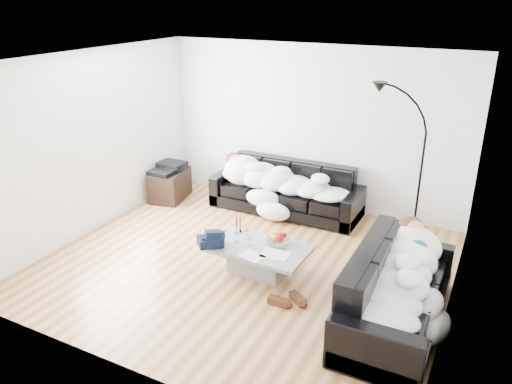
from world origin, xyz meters
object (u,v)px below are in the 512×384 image
at_px(sleeper_right, 400,271).
at_px(coffee_table, 258,259).
at_px(sofa_right, 398,289).
at_px(av_cabinet, 170,185).
at_px(shoes, 288,300).
at_px(candle_right, 240,224).
at_px(fruit_bowl, 278,238).
at_px(wine_glass_c, 250,239).
at_px(wine_glass_a, 246,233).
at_px(candle_left, 237,224).
at_px(sleeper_back, 285,176).
at_px(wine_glass_b, 236,235).
at_px(floor_lamp, 420,176).
at_px(sofa_back, 286,189).
at_px(stereo, 169,167).

bearing_deg(sleeper_right, coffee_table, 81.95).
distance_m(sofa_right, av_cabinet, 4.56).
relative_size(coffee_table, shoes, 2.96).
height_order(candle_right, shoes, candle_right).
bearing_deg(av_cabinet, fruit_bowl, -36.80).
relative_size(wine_glass_c, shoes, 0.40).
bearing_deg(shoes, wine_glass_a, 157.36).
height_order(sofa_right, av_cabinet, sofa_right).
bearing_deg(wine_glass_a, candle_left, 150.06).
bearing_deg(av_cabinet, wine_glass_c, -43.14).
relative_size(sleeper_back, candle_left, 8.69).
distance_m(sleeper_back, av_cabinet, 2.05).
bearing_deg(sofa_right, sleeper_back, 46.78).
distance_m(wine_glass_b, candle_left, 0.28).
xyz_separation_m(candle_left, floor_lamp, (2.01, 1.56, 0.49)).
xyz_separation_m(shoes, av_cabinet, (-3.05, 1.94, 0.20)).
distance_m(sofa_back, sleeper_back, 0.24).
bearing_deg(sleeper_back, coffee_table, -76.05).
bearing_deg(fruit_bowl, sofa_right, -15.29).
height_order(fruit_bowl, candle_right, candle_right).
bearing_deg(sleeper_right, floor_lamp, 5.48).
bearing_deg(wine_glass_a, stereo, 148.31).
xyz_separation_m(wine_glass_a, wine_glass_b, (-0.07, -0.13, 0.01)).
relative_size(wine_glass_c, stereo, 0.39).
relative_size(sleeper_right, candle_right, 7.85).
bearing_deg(coffee_table, sofa_right, -8.05).
bearing_deg(candle_left, sleeper_right, -12.45).
bearing_deg(floor_lamp, candle_left, -138.30).
distance_m(coffee_table, stereo, 2.88).
relative_size(wine_glass_c, av_cabinet, 0.23).
xyz_separation_m(coffee_table, wine_glass_b, (-0.30, -0.01, 0.27)).
bearing_deg(wine_glass_c, coffee_table, 7.32).
xyz_separation_m(sofa_back, candle_left, (0.03, -1.66, 0.09)).
bearing_deg(sleeper_back, candle_left, -89.10).
xyz_separation_m(sleeper_right, wine_glass_c, (-1.88, 0.24, -0.19)).
distance_m(sleeper_back, shoes, 2.61).
height_order(wine_glass_a, stereo, stereo).
xyz_separation_m(sleeper_back, wine_glass_a, (0.23, -1.73, -0.18)).
bearing_deg(sofa_right, wine_glass_b, 83.34).
distance_m(coffee_table, wine_glass_c, 0.29).
xyz_separation_m(sleeper_back, av_cabinet, (-1.98, -0.36, -0.37)).
distance_m(coffee_table, candle_left, 0.58).
distance_m(sofa_right, wine_glass_c, 1.89).
bearing_deg(floor_lamp, sleeper_back, -177.53).
relative_size(sleeper_right, wine_glass_c, 10.41).
bearing_deg(shoes, sleeper_right, 22.16).
xyz_separation_m(wine_glass_b, av_cabinet, (-2.14, 1.49, -0.21)).
relative_size(wine_glass_a, candle_left, 0.71).
bearing_deg(sofa_right, candle_left, 77.55).
height_order(sleeper_back, wine_glass_a, sleeper_back).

